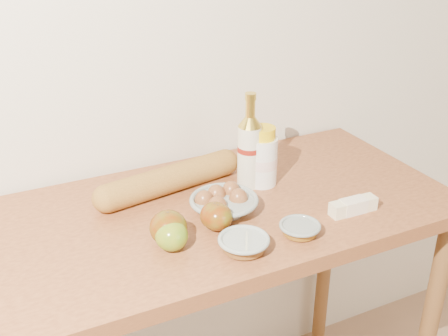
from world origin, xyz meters
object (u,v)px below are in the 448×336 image
(table, at_px, (219,247))
(egg_bowl, at_px, (223,202))
(baguette, at_px, (170,179))
(bourbon_bottle, at_px, (249,149))
(cream_bottle, at_px, (262,158))

(table, height_order, egg_bowl, egg_bowl)
(table, xyz_separation_m, baguette, (-0.08, 0.13, 0.16))
(bourbon_bottle, height_order, baguette, bourbon_bottle)
(cream_bottle, bearing_deg, baguette, -176.15)
(egg_bowl, relative_size, baguette, 0.45)
(table, relative_size, baguette, 2.73)
(baguette, bearing_deg, egg_bowl, -72.17)
(baguette, bearing_deg, cream_bottle, -24.95)
(table, relative_size, egg_bowl, 6.01)
(egg_bowl, distance_m, baguette, 0.18)
(table, distance_m, cream_bottle, 0.26)
(table, bearing_deg, bourbon_bottle, 29.06)
(table, bearing_deg, cream_bottle, 21.50)
(bourbon_bottle, distance_m, cream_bottle, 0.05)
(bourbon_bottle, xyz_separation_m, cream_bottle, (0.04, -0.01, -0.03))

